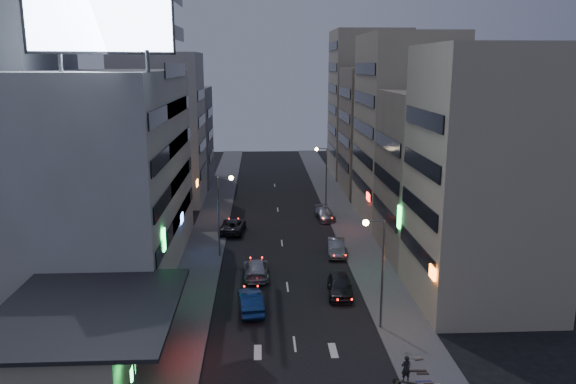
{
  "coord_description": "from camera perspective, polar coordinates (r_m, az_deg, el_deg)",
  "views": [
    {
      "loc": [
        -2.18,
        -30.72,
        18.56
      ],
      "look_at": [
        0.38,
        20.61,
        6.79
      ],
      "focal_mm": 35.0,
      "sensor_mm": 36.0,
      "label": 1
    }
  ],
  "objects": [
    {
      "name": "scooter_blue",
      "position": [
        36.11,
        14.39,
        -17.33
      ],
      "size": [
        0.59,
        1.67,
        1.01
      ],
      "primitive_type": null,
      "rotation": [
        0.0,
        0.0,
        1.59
      ],
      "color": "navy",
      "rests_on": "sidewalk_right"
    },
    {
      "name": "parked_car_right_mid",
      "position": [
        56.19,
        4.91,
        -5.62
      ],
      "size": [
        2.07,
        4.75,
        1.52
      ],
      "primitive_type": "imported",
      "rotation": [
        0.0,
        0.0,
        -0.1
      ],
      "color": "gray",
      "rests_on": "ground"
    },
    {
      "name": "sidewalk_right",
      "position": [
        64.29,
        6.4,
        -3.91
      ],
      "size": [
        4.0,
        120.0,
        0.12
      ],
      "primitive_type": "cube",
      "color": "#4C4C4F",
      "rests_on": "ground"
    },
    {
      "name": "white_building",
      "position": [
        53.7,
        -18.83,
        1.94
      ],
      "size": [
        14.0,
        24.0,
        18.0
      ],
      "primitive_type": "cube",
      "color": "beige",
      "rests_on": "ground"
    },
    {
      "name": "scooter_black_a",
      "position": [
        35.55,
        13.09,
        -17.67
      ],
      "size": [
        1.25,
        1.92,
        1.11
      ],
      "primitive_type": null,
      "rotation": [
        0.0,
        0.0,
        1.18
      ],
      "color": "black",
      "rests_on": "sidewalk_right"
    },
    {
      "name": "road_car_blue",
      "position": [
        43.9,
        -3.84,
        -10.99
      ],
      "size": [
        2.23,
        5.04,
        1.61
      ],
      "primitive_type": "imported",
      "rotation": [
        0.0,
        0.0,
        3.25
      ],
      "color": "navy",
      "rests_on": "ground"
    },
    {
      "name": "person",
      "position": [
        35.54,
        11.88,
        -17.14
      ],
      "size": [
        0.66,
        0.51,
        1.63
      ],
      "primitive_type": "imported",
      "rotation": [
        0.0,
        0.0,
        3.35
      ],
      "color": "black",
      "rests_on": "sidewalk_right"
    },
    {
      "name": "sidewalk_left",
      "position": [
        63.74,
        -7.99,
        -4.1
      ],
      "size": [
        4.0,
        120.0,
        0.12
      ],
      "primitive_type": "cube",
      "color": "#4C4C4F",
      "rests_on": "ground"
    },
    {
      "name": "shophouse_far",
      "position": [
        68.35,
        11.8,
        6.28
      ],
      "size": [
        10.0,
        14.0,
        22.0
      ],
      "primitive_type": "cube",
      "color": "#AFA689",
      "rests_on": "ground"
    },
    {
      "name": "grey_tower",
      "position": [
        58.78,
        -27.2,
        9.98
      ],
      "size": [
        10.0,
        14.0,
        34.0
      ],
      "primitive_type": "cube",
      "color": "gray",
      "rests_on": "ground"
    },
    {
      "name": "shophouse_mid",
      "position": [
        56.6,
        15.41,
        1.68
      ],
      "size": [
        11.0,
        12.0,
        16.0
      ],
      "primitive_type": "cube",
      "color": "gray",
      "rests_on": "ground"
    },
    {
      "name": "scooter_silver_b",
      "position": [
        38.43,
        13.3,
        -15.31
      ],
      "size": [
        0.95,
        1.73,
        1.01
      ],
      "primitive_type": null,
      "rotation": [
        0.0,
        0.0,
        1.83
      ],
      "color": "gray",
      "rests_on": "sidewalk_right"
    },
    {
      "name": "street_lamp_left",
      "position": [
        54.47,
        -6.69,
        -1.21
      ],
      "size": [
        1.6,
        0.44,
        8.02
      ],
      "color": "#595B60",
      "rests_on": "sidewalk_left"
    },
    {
      "name": "food_court",
      "position": [
        38.51,
        -20.86,
        -13.51
      ],
      "size": [
        11.0,
        13.0,
        3.88
      ],
      "color": "#AFA689",
      "rests_on": "ground"
    },
    {
      "name": "street_lamp_right_near",
      "position": [
        39.85,
        9.08,
        -6.61
      ],
      "size": [
        1.6,
        0.44,
        8.02
      ],
      "color": "#595B60",
      "rests_on": "sidewalk_right"
    },
    {
      "name": "parked_car_right_far",
      "position": [
        68.54,
        3.77,
        -2.25
      ],
      "size": [
        2.38,
        4.9,
        1.38
      ],
      "primitive_type": "imported",
      "rotation": [
        0.0,
        0.0,
        0.1
      ],
      "color": "#94979C",
      "rests_on": "ground"
    },
    {
      "name": "parked_car_right_near",
      "position": [
        46.78,
        5.26,
        -9.45
      ],
      "size": [
        2.3,
        4.94,
        1.63
      ],
      "primitive_type": "imported",
      "rotation": [
        0.0,
        0.0,
        -0.08
      ],
      "color": "#27282D",
      "rests_on": "ground"
    },
    {
      "name": "road_car_silver",
      "position": [
        50.46,
        -3.26,
        -7.77
      ],
      "size": [
        2.25,
        5.33,
        1.53
      ],
      "primitive_type": "imported",
      "rotation": [
        0.0,
        0.0,
        3.16
      ],
      "color": "#ACADB5",
      "rests_on": "ground"
    },
    {
      "name": "far_left_a",
      "position": [
        77.36,
        -12.83,
        6.23
      ],
      "size": [
        11.0,
        10.0,
        20.0
      ],
      "primitive_type": "cube",
      "color": "beige",
      "rests_on": "ground"
    },
    {
      "name": "far_left_b",
      "position": [
        90.47,
        -11.67,
        5.61
      ],
      "size": [
        12.0,
        10.0,
        15.0
      ],
      "primitive_type": "cube",
      "color": "gray",
      "rests_on": "ground"
    },
    {
      "name": "scooter_silver_a",
      "position": [
        35.92,
        15.27,
        -17.51
      ],
      "size": [
        0.82,
        1.81,
        1.07
      ],
      "primitive_type": null,
      "rotation": [
        0.0,
        0.0,
        1.71
      ],
      "color": "#A1A2A8",
      "rests_on": "sidewalk_right"
    },
    {
      "name": "billboard",
      "position": [
        42.22,
        -18.46,
        16.47
      ],
      "size": [
        9.52,
        3.75,
        6.2
      ],
      "rotation": [
        0.0,
        0.0,
        0.35
      ],
      "color": "#595B60",
      "rests_on": "white_building"
    },
    {
      "name": "shophouse_near",
      "position": [
        45.47,
        19.41,
        1.3
      ],
      "size": [
        10.0,
        11.0,
        20.0
      ],
      "primitive_type": "cube",
      "color": "#AFA689",
      "rests_on": "ground"
    },
    {
      "name": "ground",
      "position": [
        35.96,
        1.09,
        -18.18
      ],
      "size": [
        180.0,
        180.0,
        0.0
      ],
      "primitive_type": "plane",
      "color": "black",
      "rests_on": "ground"
    },
    {
      "name": "parked_car_left",
      "position": [
        63.53,
        -5.65,
        -3.43
      ],
      "size": [
        3.06,
        5.77,
        1.54
      ],
      "primitive_type": "imported",
      "rotation": [
        0.0,
        0.0,
        3.05
      ],
      "color": "#29282D",
      "rests_on": "ground"
    },
    {
      "name": "scooter_black_b",
      "position": [
        36.99,
        13.93,
        -16.31
      ],
      "size": [
        0.75,
        2.06,
        1.24
      ],
      "primitive_type": null,
      "rotation": [
        0.0,
        0.0,
        1.53
      ],
      "color": "black",
      "rests_on": "sidewalk_right"
    },
    {
      "name": "far_right_b",
      "position": [
        96.67,
        8.09,
        8.88
      ],
      "size": [
        12.0,
        12.0,
        24.0
      ],
      "primitive_type": "cube",
      "color": "#AFA689",
      "rests_on": "ground"
    },
    {
      "name": "far_right_a",
      "position": [
        83.18,
        9.49,
        6.12
      ],
      "size": [
        11.0,
        12.0,
        18.0
      ],
      "primitive_type": "cube",
      "color": "gray",
      "rests_on": "ground"
    },
    {
      "name": "street_lamp_right_far",
      "position": [
        72.39,
        3.61,
        2.37
      ],
      "size": [
        1.6,
        0.44,
        8.02
      ],
      "color": "#595B60",
      "rests_on": "sidewalk_right"
    }
  ]
}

